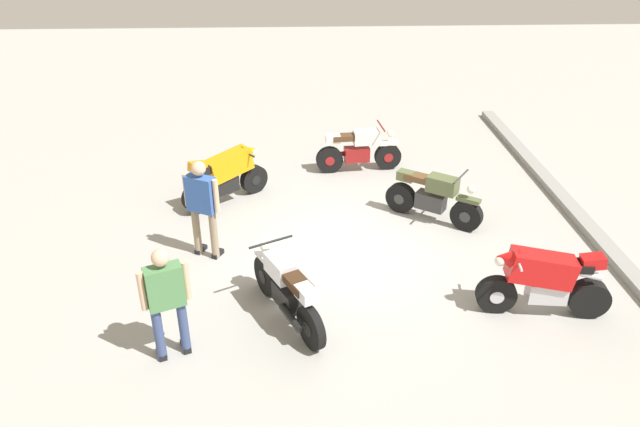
{
  "coord_description": "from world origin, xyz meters",
  "views": [
    {
      "loc": [
        8.87,
        -0.84,
        5.58
      ],
      "look_at": [
        -0.0,
        -0.46,
        0.75
      ],
      "focal_mm": 33.11,
      "sensor_mm": 36.0,
      "label": 1
    }
  ],
  "objects_px": {
    "motorcycle_orange_sportbike": "(226,175)",
    "motorcycle_olive_vintage": "(433,197)",
    "motorcycle_silver_cruiser": "(287,289)",
    "person_in_green_shirt": "(166,297)",
    "person_in_blue_shirt": "(202,203)",
    "motorcycle_cream_vintage": "(358,150)",
    "motorcycle_red_sportbike": "(545,280)"
  },
  "relations": [
    {
      "from": "motorcycle_silver_cruiser",
      "to": "person_in_green_shirt",
      "type": "distance_m",
      "value": 1.77
    },
    {
      "from": "person_in_green_shirt",
      "to": "motorcycle_cream_vintage",
      "type": "bearing_deg",
      "value": -50.39
    },
    {
      "from": "motorcycle_cream_vintage",
      "to": "motorcycle_orange_sportbike",
      "type": "xyz_separation_m",
      "value": [
        1.43,
        -2.83,
        0.11
      ]
    },
    {
      "from": "motorcycle_olive_vintage",
      "to": "person_in_green_shirt",
      "type": "distance_m",
      "value": 5.66
    },
    {
      "from": "person_in_green_shirt",
      "to": "person_in_blue_shirt",
      "type": "bearing_deg",
      "value": -25.98
    },
    {
      "from": "motorcycle_silver_cruiser",
      "to": "motorcycle_orange_sportbike",
      "type": "distance_m",
      "value": 4.06
    },
    {
      "from": "motorcycle_orange_sportbike",
      "to": "motorcycle_silver_cruiser",
      "type": "bearing_deg",
      "value": -110.14
    },
    {
      "from": "person_in_green_shirt",
      "to": "motorcycle_silver_cruiser",
      "type": "bearing_deg",
      "value": -87.65
    },
    {
      "from": "motorcycle_cream_vintage",
      "to": "person_in_blue_shirt",
      "type": "relative_size",
      "value": 1.1
    },
    {
      "from": "motorcycle_silver_cruiser",
      "to": "motorcycle_red_sportbike",
      "type": "bearing_deg",
      "value": -118.0
    },
    {
      "from": "motorcycle_orange_sportbike",
      "to": "motorcycle_olive_vintage",
      "type": "height_order",
      "value": "motorcycle_orange_sportbike"
    },
    {
      "from": "motorcycle_silver_cruiser",
      "to": "person_in_green_shirt",
      "type": "relative_size",
      "value": 1.12
    },
    {
      "from": "person_in_green_shirt",
      "to": "motorcycle_red_sportbike",
      "type": "bearing_deg",
      "value": -105.48
    },
    {
      "from": "motorcycle_silver_cruiser",
      "to": "motorcycle_orange_sportbike",
      "type": "relative_size",
      "value": 1.15
    },
    {
      "from": "motorcycle_red_sportbike",
      "to": "motorcycle_olive_vintage",
      "type": "distance_m",
      "value": 3.11
    },
    {
      "from": "motorcycle_red_sportbike",
      "to": "motorcycle_silver_cruiser",
      "type": "xyz_separation_m",
      "value": [
        -0.03,
        -3.79,
        -0.07
      ]
    },
    {
      "from": "motorcycle_cream_vintage",
      "to": "motorcycle_olive_vintage",
      "type": "xyz_separation_m",
      "value": [
        2.39,
        1.19,
        0.0
      ]
    },
    {
      "from": "motorcycle_cream_vintage",
      "to": "motorcycle_olive_vintage",
      "type": "distance_m",
      "value": 2.67
    },
    {
      "from": "motorcycle_red_sportbike",
      "to": "motorcycle_orange_sportbike",
      "type": "bearing_deg",
      "value": -31.07
    },
    {
      "from": "motorcycle_silver_cruiser",
      "to": "person_in_blue_shirt",
      "type": "bearing_deg",
      "value": 10.58
    },
    {
      "from": "motorcycle_olive_vintage",
      "to": "motorcycle_cream_vintage",
      "type": "bearing_deg",
      "value": 151.55
    },
    {
      "from": "person_in_green_shirt",
      "to": "person_in_blue_shirt",
      "type": "relative_size",
      "value": 0.95
    },
    {
      "from": "motorcycle_olive_vintage",
      "to": "motorcycle_orange_sportbike",
      "type": "bearing_deg",
      "value": -158.34
    },
    {
      "from": "motorcycle_silver_cruiser",
      "to": "motorcycle_olive_vintage",
      "type": "height_order",
      "value": "motorcycle_silver_cruiser"
    },
    {
      "from": "motorcycle_red_sportbike",
      "to": "person_in_green_shirt",
      "type": "bearing_deg",
      "value": 14.14
    },
    {
      "from": "motorcycle_red_sportbike",
      "to": "person_in_blue_shirt",
      "type": "xyz_separation_m",
      "value": [
        -1.84,
        -5.2,
        0.44
      ]
    },
    {
      "from": "motorcycle_orange_sportbike",
      "to": "motorcycle_olive_vintage",
      "type": "distance_m",
      "value": 4.13
    },
    {
      "from": "motorcycle_olive_vintage",
      "to": "person_in_blue_shirt",
      "type": "bearing_deg",
      "value": -130.14
    },
    {
      "from": "motorcycle_silver_cruiser",
      "to": "person_in_green_shirt",
      "type": "xyz_separation_m",
      "value": [
        0.73,
        -1.55,
        0.45
      ]
    },
    {
      "from": "person_in_blue_shirt",
      "to": "motorcycle_cream_vintage",
      "type": "bearing_deg",
      "value": -14.15
    },
    {
      "from": "motorcycle_cream_vintage",
      "to": "motorcycle_silver_cruiser",
      "type": "relative_size",
      "value": 1.02
    },
    {
      "from": "motorcycle_orange_sportbike",
      "to": "person_in_blue_shirt",
      "type": "xyz_separation_m",
      "value": [
        2.06,
        -0.17,
        0.44
      ]
    }
  ]
}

